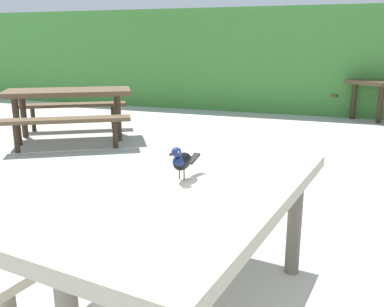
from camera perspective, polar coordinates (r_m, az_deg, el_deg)
hedge_wall at (r=9.81m, az=16.64°, el=12.01°), size 28.00×2.36×2.08m
picnic_table_foreground at (r=2.13m, az=2.02°, el=-9.44°), size 1.92×1.94×0.74m
bird_grackle at (r=2.17m, az=-1.44°, el=-0.95°), size 0.09×0.29×0.18m
picnic_table_mid_left at (r=6.58m, az=-16.20°, el=6.64°), size 2.33×2.32×0.74m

